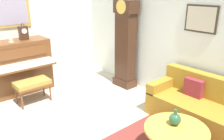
{
  "coord_description": "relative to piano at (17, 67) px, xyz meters",
  "views": [
    {
      "loc": [
        2.84,
        -1.56,
        2.26
      ],
      "look_at": [
        -0.12,
        1.01,
        0.86
      ],
      "focal_mm": 36.94,
      "sensor_mm": 36.0,
      "label": 1
    }
  ],
  "objects": [
    {
      "name": "ground_plane",
      "position": [
        2.23,
        -0.02,
        -0.65
      ],
      "size": [
        6.4,
        6.0,
        0.1
      ],
      "primitive_type": "cube",
      "color": "beige"
    },
    {
      "name": "wall_left",
      "position": [
        -0.37,
        -0.02,
        0.81
      ],
      "size": [
        0.13,
        4.9,
        2.8
      ],
      "color": "silver",
      "rests_on": "ground_plane"
    },
    {
      "name": "wall_back",
      "position": [
        2.25,
        2.38,
        0.81
      ],
      "size": [
        5.3,
        0.13,
        2.8
      ],
      "color": "silver",
      "rests_on": "ground_plane"
    },
    {
      "name": "piano",
      "position": [
        0.0,
        0.0,
        0.0
      ],
      "size": [
        0.87,
        1.44,
        1.18
      ],
      "color": "brown",
      "rests_on": "ground_plane"
    },
    {
      "name": "piano_bench",
      "position": [
        0.73,
        0.02,
        -0.19
      ],
      "size": [
        0.42,
        0.7,
        0.48
      ],
      "color": "brown",
      "rests_on": "ground_plane"
    },
    {
      "name": "grandfather_clock",
      "position": [
        1.32,
        2.08,
        0.37
      ],
      "size": [
        0.52,
        0.34,
        2.03
      ],
      "color": "#3D2316",
      "rests_on": "ground_plane"
    },
    {
      "name": "couch",
      "position": [
        3.47,
        1.91,
        -0.29
      ],
      "size": [
        1.9,
        0.8,
        0.84
      ],
      "color": "olive",
      "rests_on": "ground_plane"
    },
    {
      "name": "coffee_table",
      "position": [
        3.61,
        0.85,
        -0.18
      ],
      "size": [
        0.88,
        0.88,
        0.45
      ],
      "color": "gold",
      "rests_on": "ground_plane"
    },
    {
      "name": "mantel_clock",
      "position": [
        0.0,
        0.24,
        0.76
      ],
      "size": [
        0.13,
        0.18,
        0.38
      ],
      "color": "#3D2316",
      "rests_on": "piano"
    },
    {
      "name": "teacup",
      "position": [
        0.05,
        -0.06,
        0.61
      ],
      "size": [
        0.12,
        0.12,
        0.06
      ],
      "color": "beige",
      "rests_on": "piano"
    },
    {
      "name": "green_jug",
      "position": [
        3.54,
        0.91,
        -0.06
      ],
      "size": [
        0.17,
        0.17,
        0.24
      ],
      "color": "#234C33",
      "rests_on": "coffee_table"
    }
  ]
}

